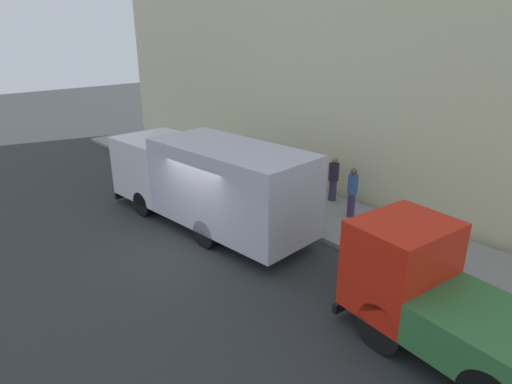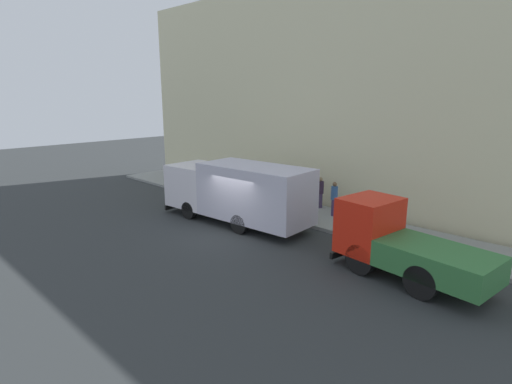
{
  "view_description": "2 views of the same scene",
  "coord_description": "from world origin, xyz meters",
  "px_view_note": "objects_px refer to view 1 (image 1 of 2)",
  "views": [
    {
      "loc": [
        -6.64,
        -10.08,
        6.22
      ],
      "look_at": [
        1.28,
        -1.34,
        1.79
      ],
      "focal_mm": 30.66,
      "sensor_mm": 36.0,
      "label": 1
    },
    {
      "loc": [
        -11.72,
        -12.89,
        6.07
      ],
      "look_at": [
        1.41,
        -0.13,
        1.68
      ],
      "focal_mm": 28.55,
      "sensor_mm": 36.0,
      "label": 2
    }
  ],
  "objects_px": {
    "pedestrian_walking": "(278,168)",
    "pedestrian_third": "(352,191)",
    "pedestrian_standing": "(333,178)",
    "traffic_cone_orange": "(196,167)",
    "small_flatbed_truck": "(452,307)",
    "large_utility_truck": "(207,180)",
    "street_sign_post": "(266,170)"
  },
  "relations": [
    {
      "from": "pedestrian_standing",
      "to": "large_utility_truck",
      "type": "bearing_deg",
      "value": -92.81
    },
    {
      "from": "pedestrian_third",
      "to": "traffic_cone_orange",
      "type": "height_order",
      "value": "pedestrian_third"
    },
    {
      "from": "small_flatbed_truck",
      "to": "street_sign_post",
      "type": "distance_m",
      "value": 8.08
    },
    {
      "from": "small_flatbed_truck",
      "to": "pedestrian_walking",
      "type": "xyz_separation_m",
      "value": [
        4.03,
        8.78,
        -0.12
      ]
    },
    {
      "from": "pedestrian_walking",
      "to": "pedestrian_standing",
      "type": "relative_size",
      "value": 1.03
    },
    {
      "from": "large_utility_truck",
      "to": "pedestrian_standing",
      "type": "relative_size",
      "value": 4.85
    },
    {
      "from": "pedestrian_walking",
      "to": "traffic_cone_orange",
      "type": "xyz_separation_m",
      "value": [
        -1.14,
        4.02,
        -0.63
      ]
    },
    {
      "from": "large_utility_truck",
      "to": "street_sign_post",
      "type": "relative_size",
      "value": 3.27
    },
    {
      "from": "small_flatbed_truck",
      "to": "pedestrian_walking",
      "type": "height_order",
      "value": "small_flatbed_truck"
    },
    {
      "from": "large_utility_truck",
      "to": "pedestrian_third",
      "type": "height_order",
      "value": "large_utility_truck"
    },
    {
      "from": "large_utility_truck",
      "to": "small_flatbed_truck",
      "type": "bearing_deg",
      "value": -95.46
    },
    {
      "from": "large_utility_truck",
      "to": "pedestrian_walking",
      "type": "relative_size",
      "value": 4.73
    },
    {
      "from": "pedestrian_standing",
      "to": "pedestrian_third",
      "type": "relative_size",
      "value": 0.97
    },
    {
      "from": "pedestrian_standing",
      "to": "small_flatbed_truck",
      "type": "bearing_deg",
      "value": -19.24
    },
    {
      "from": "pedestrian_standing",
      "to": "street_sign_post",
      "type": "relative_size",
      "value": 0.67
    },
    {
      "from": "small_flatbed_truck",
      "to": "pedestrian_walking",
      "type": "distance_m",
      "value": 9.66
    },
    {
      "from": "pedestrian_third",
      "to": "street_sign_post",
      "type": "xyz_separation_m",
      "value": [
        -1.71,
        2.42,
        0.55
      ]
    },
    {
      "from": "large_utility_truck",
      "to": "small_flatbed_truck",
      "type": "xyz_separation_m",
      "value": [
        -0.26,
        -8.29,
        -0.42
      ]
    },
    {
      "from": "traffic_cone_orange",
      "to": "street_sign_post",
      "type": "relative_size",
      "value": 0.23
    },
    {
      "from": "pedestrian_standing",
      "to": "traffic_cone_orange",
      "type": "relative_size",
      "value": 2.95
    },
    {
      "from": "pedestrian_standing",
      "to": "traffic_cone_orange",
      "type": "distance_m",
      "value": 6.44
    },
    {
      "from": "small_flatbed_truck",
      "to": "pedestrian_third",
      "type": "bearing_deg",
      "value": 59.26
    },
    {
      "from": "large_utility_truck",
      "to": "street_sign_post",
      "type": "distance_m",
      "value": 2.18
    },
    {
      "from": "traffic_cone_orange",
      "to": "street_sign_post",
      "type": "bearing_deg",
      "value": -95.97
    },
    {
      "from": "traffic_cone_orange",
      "to": "small_flatbed_truck",
      "type": "bearing_deg",
      "value": -102.72
    },
    {
      "from": "pedestrian_standing",
      "to": "pedestrian_third",
      "type": "bearing_deg",
      "value": -11.84
    },
    {
      "from": "traffic_cone_orange",
      "to": "street_sign_post",
      "type": "height_order",
      "value": "street_sign_post"
    },
    {
      "from": "pedestrian_walking",
      "to": "pedestrian_third",
      "type": "distance_m",
      "value": 3.48
    },
    {
      "from": "pedestrian_standing",
      "to": "street_sign_post",
      "type": "height_order",
      "value": "street_sign_post"
    },
    {
      "from": "pedestrian_walking",
      "to": "pedestrian_third",
      "type": "relative_size",
      "value": 0.99
    },
    {
      "from": "pedestrian_standing",
      "to": "traffic_cone_orange",
      "type": "height_order",
      "value": "pedestrian_standing"
    },
    {
      "from": "pedestrian_third",
      "to": "pedestrian_walking",
      "type": "bearing_deg",
      "value": -103.4
    }
  ]
}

